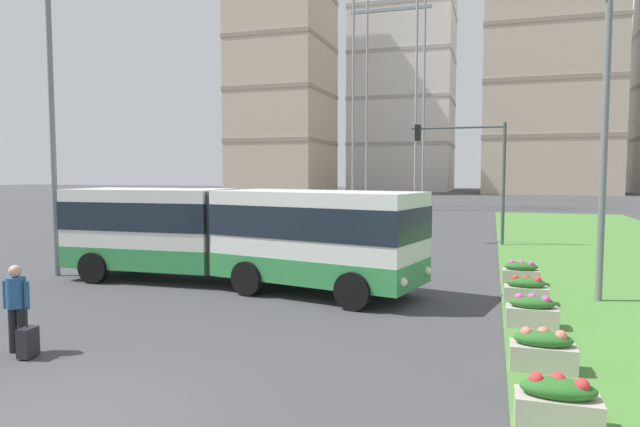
# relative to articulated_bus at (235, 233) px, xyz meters

# --- Properties ---
(articulated_bus) EXTENTS (11.94, 3.86, 3.00)m
(articulated_bus) POSITION_rel_articulated_bus_xyz_m (0.00, 0.00, 0.00)
(articulated_bus) COLOR silver
(articulated_bus) RESTS_ON ground
(car_black_sedan) EXTENTS (4.49, 2.20, 1.58)m
(car_black_sedan) POSITION_rel_articulated_bus_xyz_m (-4.14, 11.76, -0.90)
(car_black_sedan) COLOR black
(car_black_sedan) RESTS_ON ground
(pedestrian_crossing) EXTENTS (0.58, 0.36, 1.74)m
(pedestrian_crossing) POSITION_rel_articulated_bus_xyz_m (-1.19, -7.16, -0.65)
(pedestrian_crossing) COLOR black
(pedestrian_crossing) RESTS_ON ground
(rolling_suitcase) EXTENTS (0.27, 0.38, 0.97)m
(rolling_suitcase) POSITION_rel_articulated_bus_xyz_m (-0.74, -7.36, -1.34)
(rolling_suitcase) COLOR #232328
(rolling_suitcase) RESTS_ON ground
(flower_planter_0) EXTENTS (1.10, 0.56, 0.74)m
(flower_planter_0) POSITION_rel_articulated_bus_xyz_m (8.55, -7.65, -1.23)
(flower_planter_0) COLOR #B7AD9E
(flower_planter_0) RESTS_ON grass_median
(flower_planter_1) EXTENTS (1.10, 0.56, 0.74)m
(flower_planter_1) POSITION_rel_articulated_bus_xyz_m (8.55, -5.31, -1.23)
(flower_planter_1) COLOR #B7AD9E
(flower_planter_1) RESTS_ON grass_median
(flower_planter_2) EXTENTS (1.10, 0.56, 0.74)m
(flower_planter_2) POSITION_rel_articulated_bus_xyz_m (8.55, -2.46, -1.23)
(flower_planter_2) COLOR #B7AD9E
(flower_planter_2) RESTS_ON grass_median
(flower_planter_3) EXTENTS (1.10, 0.56, 0.74)m
(flower_planter_3) POSITION_rel_articulated_bus_xyz_m (8.55, -0.12, -1.23)
(flower_planter_3) COLOR #B7AD9E
(flower_planter_3) RESTS_ON grass_median
(flower_planter_4) EXTENTS (1.10, 0.56, 0.74)m
(flower_planter_4) POSITION_rel_articulated_bus_xyz_m (8.55, 2.56, -1.23)
(flower_planter_4) COLOR #B7AD9E
(flower_planter_4) RESTS_ON grass_median
(traffic_light_far_right) EXTENTS (4.49, 0.28, 5.93)m
(traffic_light_far_right) POSITION_rel_articulated_bus_xyz_m (6.65, 12.35, 2.47)
(traffic_light_far_right) COLOR #474C51
(traffic_light_far_right) RESTS_ON ground
(streetlight_left) EXTENTS (0.70, 0.28, 9.67)m
(streetlight_left) POSITION_rel_articulated_bus_xyz_m (-6.60, -0.28, 3.63)
(streetlight_left) COLOR slate
(streetlight_left) RESTS_ON ground
(streetlight_median) EXTENTS (0.70, 0.28, 8.53)m
(streetlight_median) POSITION_rel_articulated_bus_xyz_m (10.45, 0.78, 3.05)
(streetlight_median) COLOR slate
(streetlight_median) RESTS_ON ground
(apartment_tower_west) EXTENTS (15.37, 17.74, 42.96)m
(apartment_tower_west) POSITION_rel_articulated_bus_xyz_m (-28.10, 77.07, 19.85)
(apartment_tower_west) COLOR #C6B299
(apartment_tower_west) RESTS_ON ground
(apartment_tower_westcentre) EXTENTS (19.58, 18.07, 43.61)m
(apartment_tower_westcentre) POSITION_rel_articulated_bus_xyz_m (-9.90, 97.32, 20.17)
(apartment_tower_westcentre) COLOR silver
(apartment_tower_westcentre) RESTS_ON ground
(apartment_tower_centre) EXTENTS (21.55, 15.02, 45.32)m
(apartment_tower_centre) POSITION_rel_articulated_bus_xyz_m (16.45, 86.59, 21.03)
(apartment_tower_centre) COLOR #C6B299
(apartment_tower_centre) RESTS_ON ground
(transmission_pylon) EXTENTS (9.00, 6.24, 29.84)m
(transmission_pylon) POSITION_rel_articulated_bus_xyz_m (-2.28, 39.56, 14.68)
(transmission_pylon) COLOR gray
(transmission_pylon) RESTS_ON ground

